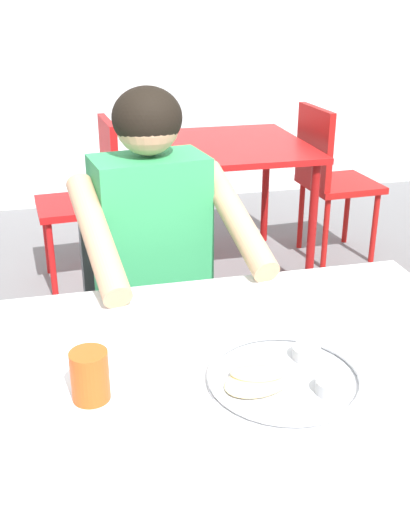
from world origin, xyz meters
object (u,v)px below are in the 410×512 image
object	(u,v)px
diner_foreground	(160,257)
chair_red_right	(328,173)
table_foreground	(258,392)
drinking_cup	(90,374)
thali_tray	(285,377)
chair_foreground	(146,297)
chair_red_left	(91,192)
table_background_red	(219,159)

from	to	relation	value
diner_foreground	chair_red_right	bearing A→B (deg)	50.43
table_foreground	diner_foreground	distance (m)	0.65
drinking_cup	diner_foreground	size ratio (longest dim) A/B	0.08
drinking_cup	chair_red_right	distance (m)	2.59
table_foreground	thali_tray	size ratio (longest dim) A/B	3.49
drinking_cup	chair_foreground	xyz separation A→B (m)	(0.23, 0.89, -0.30)
diner_foreground	chair_red_left	world-z (taller)	diner_foreground
chair_foreground	diner_foreground	size ratio (longest dim) A/B	0.67
drinking_cup	table_background_red	world-z (taller)	drinking_cup
table_background_red	table_foreground	bearing A→B (deg)	-102.24
table_foreground	chair_red_right	bearing A→B (deg)	62.33
thali_tray	chair_red_right	bearing A→B (deg)	63.83
drinking_cup	diner_foreground	bearing A→B (deg)	69.78
chair_red_left	drinking_cup	bearing A→B (deg)	-93.31
diner_foreground	thali_tray	bearing A→B (deg)	-79.29
thali_tray	table_background_red	distance (m)	2.16
table_foreground	diner_foreground	bearing A→B (deg)	99.28
table_background_red	chair_red_right	distance (m)	0.67
chair_red_left	table_foreground	bearing A→B (deg)	-83.65
table_foreground	chair_foreground	world-z (taller)	chair_foreground
thali_tray	chair_foreground	size ratio (longest dim) A/B	0.39
thali_tray	drinking_cup	world-z (taller)	drinking_cup
table_foreground	table_background_red	bearing A→B (deg)	77.76
drinking_cup	chair_foreground	world-z (taller)	drinking_cup
drinking_cup	chair_red_left	distance (m)	2.15
table_foreground	thali_tray	world-z (taller)	thali_tray
table_background_red	diner_foreground	bearing A→B (deg)	-111.29
chair_red_right	table_background_red	bearing A→B (deg)	-175.64
drinking_cup	table_background_red	distance (m)	2.23
drinking_cup	diner_foreground	distance (m)	0.73
drinking_cup	chair_red_left	bearing A→B (deg)	86.69
chair_foreground	chair_red_right	world-z (taller)	chair_red_right
drinking_cup	chair_red_left	xyz separation A→B (m)	(0.12, 2.12, -0.29)
diner_foreground	chair_foreground	bearing A→B (deg)	96.22
table_foreground	chair_red_right	distance (m)	2.36
table_background_red	chair_red_right	xyz separation A→B (m)	(0.65, 0.05, -0.13)
table_foreground	table_background_red	size ratio (longest dim) A/B	1.22
table_foreground	drinking_cup	bearing A→B (deg)	-173.28
table_background_red	thali_tray	bearing A→B (deg)	-101.00
thali_tray	diner_foreground	distance (m)	0.73
chair_foreground	table_background_red	distance (m)	1.33
diner_foreground	chair_red_right	distance (m)	1.90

